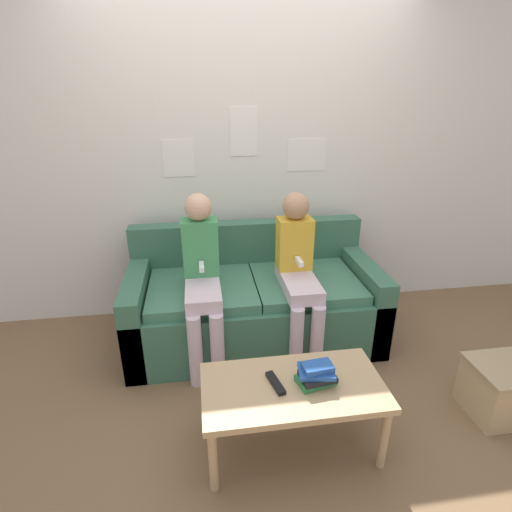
% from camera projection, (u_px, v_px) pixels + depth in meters
% --- Properties ---
extents(ground_plane, '(10.00, 10.00, 0.00)m').
position_uv_depth(ground_plane, '(265.00, 381.00, 2.64)').
color(ground_plane, brown).
extents(wall_back, '(8.00, 0.06, 2.60)m').
position_uv_depth(wall_back, '(243.00, 156.00, 3.11)').
color(wall_back, silver).
rests_on(wall_back, ground_plane).
extents(couch, '(1.81, 0.86, 0.83)m').
position_uv_depth(couch, '(253.00, 303.00, 3.02)').
color(couch, '#38664C').
rests_on(couch, ground_plane).
extents(coffee_table, '(0.93, 0.48, 0.41)m').
position_uv_depth(coffee_table, '(293.00, 392.00, 2.04)').
color(coffee_table, tan).
rests_on(coffee_table, ground_plane).
extents(person_left, '(0.24, 0.58, 1.16)m').
position_uv_depth(person_left, '(202.00, 273.00, 2.65)').
color(person_left, silver).
rests_on(person_left, ground_plane).
extents(person_right, '(0.24, 0.58, 1.15)m').
position_uv_depth(person_right, '(298.00, 267.00, 2.74)').
color(person_right, silver).
rests_on(person_right, ground_plane).
extents(tv_remote, '(0.08, 0.17, 0.02)m').
position_uv_depth(tv_remote, '(275.00, 383.00, 2.02)').
color(tv_remote, black).
rests_on(tv_remote, coffee_table).
extents(book_stack, '(0.21, 0.17, 0.12)m').
position_uv_depth(book_stack, '(317.00, 374.00, 2.02)').
color(book_stack, '#2D8442').
rests_on(book_stack, coffee_table).
extents(storage_box, '(0.45, 0.34, 0.33)m').
position_uv_depth(storage_box, '(507.00, 389.00, 2.34)').
color(storage_box, tan).
rests_on(storage_box, ground_plane).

